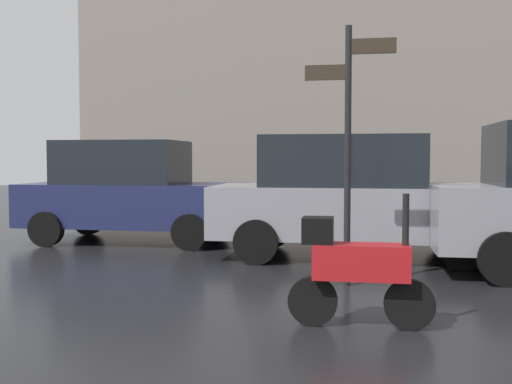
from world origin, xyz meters
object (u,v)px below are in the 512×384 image
object	(u,v)px
parked_car_left	(352,196)
parked_car_right	(130,191)
street_signpost	(348,130)
parked_scooter	(356,268)

from	to	relation	value
parked_car_left	parked_car_right	size ratio (longest dim) A/B	1.11
parked_car_right	street_signpost	size ratio (longest dim) A/B	1.28
parked_car_left	parked_car_right	distance (m)	4.24
parked_scooter	parked_car_left	distance (m)	3.98
parked_car_left	parked_car_right	world-z (taller)	parked_car_left
parked_scooter	street_signpost	world-z (taller)	street_signpost
parked_scooter	parked_car_right	size ratio (longest dim) A/B	0.33
parked_scooter	parked_car_left	xyz separation A→B (m)	(-0.07, 3.96, 0.41)
parked_scooter	street_signpost	xyz separation A→B (m)	(-0.11, 1.84, 1.34)
parked_car_left	street_signpost	bearing A→B (deg)	-75.87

